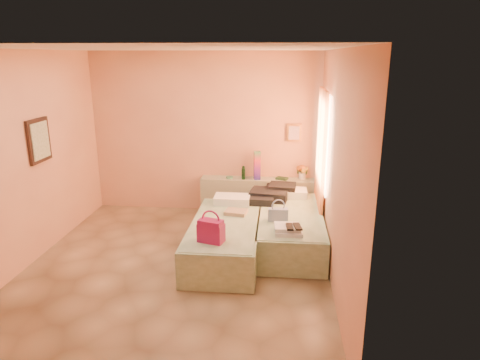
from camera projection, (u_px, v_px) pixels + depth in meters
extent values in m
plane|color=tan|center=(178.00, 266.00, 5.73)|extent=(4.50, 4.50, 0.00)
cube|color=#E6A77A|center=(205.00, 134.00, 7.49)|extent=(4.00, 0.02, 2.80)
cube|color=#E6A77A|center=(22.00, 162.00, 5.53)|extent=(0.02, 4.50, 2.80)
cube|color=#E6A77A|center=(335.00, 169.00, 5.15)|extent=(0.02, 4.50, 2.80)
cube|color=silver|center=(168.00, 48.00, 4.95)|extent=(4.00, 4.50, 0.02)
cube|color=#FFCB9E|center=(325.00, 141.00, 6.32)|extent=(0.02, 1.10, 1.40)
cube|color=orange|center=(322.00, 167.00, 6.28)|extent=(0.05, 0.55, 2.20)
cube|color=orange|center=(319.00, 157.00, 6.85)|extent=(0.05, 0.45, 2.20)
cube|color=black|center=(39.00, 141.00, 5.85)|extent=(0.04, 0.50, 0.60)
cube|color=#D19045|center=(294.00, 133.00, 7.30)|extent=(0.25, 0.04, 0.30)
cube|color=#979E81|center=(259.00, 196.00, 7.55)|extent=(2.05, 0.30, 0.65)
cube|color=#B3CDA5|center=(226.00, 239.00, 5.99)|extent=(0.91, 2.00, 0.50)
cube|color=#B3CDA5|center=(290.00, 229.00, 6.31)|extent=(0.91, 2.00, 0.50)
cylinder|color=#153A1D|center=(243.00, 173.00, 7.40)|extent=(0.08, 0.08, 0.23)
cube|color=#9B1351|center=(257.00, 165.00, 7.36)|extent=(0.13, 0.13, 0.49)
cylinder|color=#4B8B67|center=(230.00, 177.00, 7.48)|extent=(0.16, 0.16, 0.03)
cube|color=#213F24|center=(282.00, 178.00, 7.42)|extent=(0.23, 0.20, 0.03)
cube|color=silver|center=(302.00, 171.00, 7.43)|extent=(0.23, 0.23, 0.29)
cube|color=#9B1351|center=(211.00, 231.00, 5.26)|extent=(0.35, 0.26, 0.29)
cube|color=tan|center=(236.00, 212.00, 6.23)|extent=(0.34, 0.29, 0.05)
cube|color=black|center=(272.00, 194.00, 6.84)|extent=(0.70, 0.70, 0.19)
cube|color=#4362A3|center=(278.00, 215.00, 5.95)|extent=(0.28, 0.14, 0.18)
cube|color=silver|center=(289.00, 230.00, 5.54)|extent=(0.36, 0.31, 0.10)
cube|color=black|center=(294.00, 227.00, 5.47)|extent=(0.18, 0.23, 0.02)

